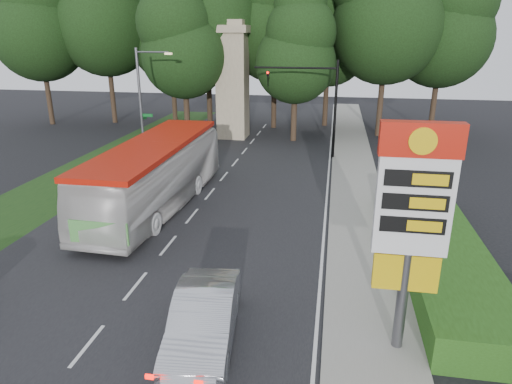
% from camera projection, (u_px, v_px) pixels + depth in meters
% --- Properties ---
extents(ground, '(120.00, 120.00, 0.00)m').
position_uv_depth(ground, '(79.00, 357.00, 13.33)').
color(ground, black).
rests_on(ground, ground).
extents(road_surface, '(14.00, 80.00, 0.02)m').
position_uv_depth(road_surface, '(198.00, 209.00, 24.49)').
color(road_surface, black).
rests_on(road_surface, ground).
extents(sidewalk_right, '(3.00, 80.00, 0.12)m').
position_uv_depth(sidewalk_right, '(359.00, 219.00, 23.10)').
color(sidewalk_right, gray).
rests_on(sidewalk_right, ground).
extents(grass_verge_left, '(5.00, 50.00, 0.02)m').
position_uv_depth(grass_verge_left, '(91.00, 170.00, 31.60)').
color(grass_verge_left, '#193814').
rests_on(grass_verge_left, ground).
extents(hedge, '(3.00, 14.00, 1.20)m').
position_uv_depth(hedge, '(438.00, 248.00, 18.72)').
color(hedge, '#224913').
rests_on(hedge, ground).
extents(gas_station_pylon, '(2.10, 0.45, 6.85)m').
position_uv_depth(gas_station_pylon, '(413.00, 211.00, 12.24)').
color(gas_station_pylon, '#59595E').
rests_on(gas_station_pylon, ground).
extents(traffic_signal_mast, '(6.10, 0.35, 7.20)m').
position_uv_depth(traffic_signal_mast, '(318.00, 95.00, 33.20)').
color(traffic_signal_mast, black).
rests_on(traffic_signal_mast, ground).
extents(streetlight_signs, '(2.75, 0.98, 8.00)m').
position_uv_depth(streetlight_signs, '(143.00, 98.00, 33.47)').
color(streetlight_signs, '#59595E').
rests_on(streetlight_signs, ground).
extents(monument, '(3.00, 3.00, 10.05)m').
position_uv_depth(monument, '(233.00, 80.00, 39.88)').
color(monument, gray).
rests_on(monument, ground).
extents(tree_far_west, '(8.96, 8.96, 17.60)m').
position_uv_depth(tree_far_west, '(37.00, 14.00, 44.05)').
color(tree_far_west, '#2D2116').
rests_on(tree_far_west, ground).
extents(tree_west_mid, '(9.80, 9.80, 19.25)m').
position_uv_depth(tree_west_mid, '(103.00, 4.00, 44.62)').
color(tree_west_mid, '#2D2116').
rests_on(tree_west_mid, ground).
extents(tree_west_near, '(8.40, 8.40, 16.50)m').
position_uv_depth(tree_west_near, '(170.00, 22.00, 46.06)').
color(tree_west_near, '#2D2116').
rests_on(tree_west_near, ground).
extents(tree_center_right, '(9.24, 9.24, 18.15)m').
position_uv_depth(tree_center_right, '(275.00, 10.00, 42.10)').
color(tree_center_right, '#2D2116').
rests_on(tree_center_right, ground).
extents(tree_east_near, '(8.12, 8.12, 15.95)m').
position_uv_depth(tree_east_near, '(329.00, 25.00, 43.60)').
color(tree_east_near, '#2D2116').
rests_on(tree_east_near, ground).
extents(tree_east_mid, '(9.52, 9.52, 18.70)m').
position_uv_depth(tree_east_mid, '(389.00, 3.00, 38.52)').
color(tree_east_mid, '#2D2116').
rests_on(tree_east_mid, ground).
extents(tree_far_east, '(8.68, 8.68, 17.05)m').
position_uv_depth(tree_far_east, '(445.00, 16.00, 39.91)').
color(tree_far_east, '#2D2116').
rests_on(tree_far_east, ground).
extents(tree_monument_left, '(7.28, 7.28, 14.30)m').
position_uv_depth(tree_monument_left, '(183.00, 37.00, 38.42)').
color(tree_monument_left, '#2D2116').
rests_on(tree_monument_left, ground).
extents(tree_monument_right, '(6.72, 6.72, 13.20)m').
position_uv_depth(tree_monument_right, '(296.00, 45.00, 37.57)').
color(tree_monument_right, '#2D2116').
rests_on(tree_monument_right, ground).
extents(transit_bus, '(3.61, 13.03, 3.59)m').
position_uv_depth(transit_bus, '(156.00, 176.00, 24.23)').
color(transit_bus, silver).
rests_on(transit_bus, ground).
extents(sedan_silver, '(2.43, 5.33, 1.70)m').
position_uv_depth(sedan_silver, '(204.00, 320.00, 13.62)').
color(sedan_silver, '#B8BAC1').
rests_on(sedan_silver, ground).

